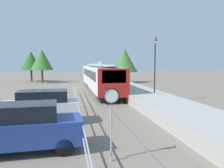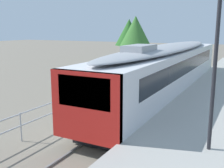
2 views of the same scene
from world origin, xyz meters
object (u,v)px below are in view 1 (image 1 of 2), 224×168
Objects in this scene: platform_lamp_mid_platform at (155,53)px; parked_suv_blue at (25,127)px; parked_suv_white at (41,106)px; commuter_train at (99,75)px; speed_limit_sign at (111,106)px.

platform_lamp_mid_platform reaches higher than parked_suv_blue.
platform_lamp_mid_platform is 11.86m from parked_suv_white.
speed_limit_sign is at bearing -96.21° from commuter_train.
parked_suv_white is (-5.55, -14.91, -1.09)m from commuter_train.
platform_lamp_mid_platform is at bearing 31.75° from parked_suv_white.
speed_limit_sign is 3.87m from parked_suv_blue.
parked_suv_blue is 4.56m from parked_suv_white.
parked_suv_blue is at bearing 154.75° from speed_limit_sign.
speed_limit_sign is 7.03m from parked_suv_white.
platform_lamp_mid_platform reaches higher than commuter_train.
parked_suv_blue is (-3.36, 1.59, -1.06)m from speed_limit_sign.
parked_suv_white is at bearing 117.94° from speed_limit_sign.
parked_suv_white is at bearing -110.41° from commuter_train.
platform_lamp_mid_platform is (4.07, -8.95, 2.47)m from commuter_train.
platform_lamp_mid_platform is 13.89m from speed_limit_sign.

